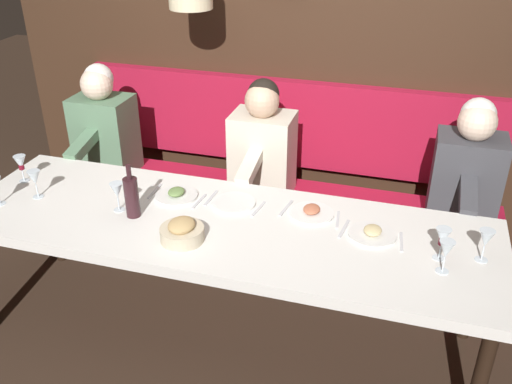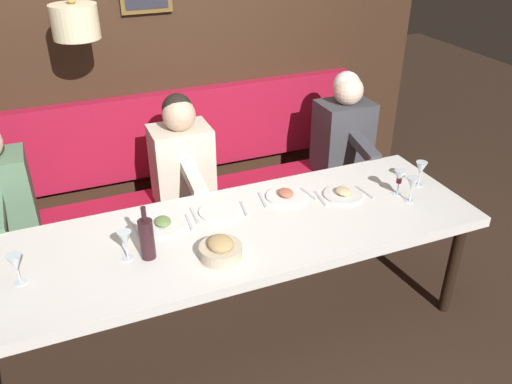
{
  "view_description": "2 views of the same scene",
  "coord_description": "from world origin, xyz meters",
  "px_view_note": "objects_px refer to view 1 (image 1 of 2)",
  "views": [
    {
      "loc": [
        -2.34,
        -0.88,
        2.28
      ],
      "look_at": [
        0.05,
        -0.17,
        0.92
      ],
      "focal_mm": 39.28,
      "sensor_mm": 36.0,
      "label": 1
    },
    {
      "loc": [
        -2.3,
        0.79,
        2.37
      ],
      "look_at": [
        0.05,
        -0.17,
        0.92
      ],
      "focal_mm": 36.94,
      "sensor_mm": 36.0,
      "label": 2
    }
  ],
  "objects_px": {
    "dining_table": "(222,232)",
    "diner_near": "(262,143)",
    "wine_glass_6": "(486,239)",
    "wine_glass_3": "(443,238)",
    "wine_glass_0": "(446,250)",
    "wine_bottle": "(132,196)",
    "wine_glass_2": "(35,179)",
    "wine_glass_4": "(21,164)",
    "diner_nearest": "(468,168)",
    "diner_middle": "(103,124)",
    "bread_bowl": "(182,231)",
    "wine_glass_1": "(117,191)"
  },
  "relations": [
    {
      "from": "dining_table",
      "to": "diner_near",
      "type": "height_order",
      "value": "diner_near"
    },
    {
      "from": "dining_table",
      "to": "wine_glass_6",
      "type": "xyz_separation_m",
      "value": [
        0.03,
        -1.28,
        0.18
      ]
    },
    {
      "from": "wine_glass_3",
      "to": "dining_table",
      "type": "bearing_deg",
      "value": 89.28
    },
    {
      "from": "wine_glass_0",
      "to": "wine_bottle",
      "type": "relative_size",
      "value": 0.55
    },
    {
      "from": "wine_glass_2",
      "to": "wine_glass_0",
      "type": "bearing_deg",
      "value": -91.93
    },
    {
      "from": "dining_table",
      "to": "wine_glass_4",
      "type": "distance_m",
      "value": 1.3
    },
    {
      "from": "wine_glass_0",
      "to": "diner_near",
      "type": "bearing_deg",
      "value": 48.85
    },
    {
      "from": "diner_nearest",
      "to": "wine_glass_0",
      "type": "bearing_deg",
      "value": 172.55
    },
    {
      "from": "diner_middle",
      "to": "wine_glass_6",
      "type": "height_order",
      "value": "diner_middle"
    },
    {
      "from": "diner_middle",
      "to": "wine_glass_3",
      "type": "relative_size",
      "value": 4.82
    },
    {
      "from": "diner_middle",
      "to": "wine_glass_4",
      "type": "relative_size",
      "value": 4.82
    },
    {
      "from": "wine_glass_0",
      "to": "wine_glass_6",
      "type": "xyz_separation_m",
      "value": [
        0.14,
        -0.18,
        0.0
      ]
    },
    {
      "from": "diner_middle",
      "to": "wine_bottle",
      "type": "bearing_deg",
      "value": -142.66
    },
    {
      "from": "wine_glass_0",
      "to": "wine_glass_2",
      "type": "bearing_deg",
      "value": 88.07
    },
    {
      "from": "wine_glass_2",
      "to": "wine_bottle",
      "type": "relative_size",
      "value": 0.55
    },
    {
      "from": "wine_glass_3",
      "to": "bread_bowl",
      "type": "height_order",
      "value": "wine_glass_3"
    },
    {
      "from": "dining_table",
      "to": "bread_bowl",
      "type": "bearing_deg",
      "value": 148.21
    },
    {
      "from": "diner_nearest",
      "to": "diner_near",
      "type": "distance_m",
      "value": 1.27
    },
    {
      "from": "diner_near",
      "to": "wine_glass_2",
      "type": "height_order",
      "value": "diner_near"
    },
    {
      "from": "diner_near",
      "to": "wine_glass_3",
      "type": "height_order",
      "value": "diner_near"
    },
    {
      "from": "wine_glass_1",
      "to": "wine_glass_2",
      "type": "distance_m",
      "value": 0.51
    },
    {
      "from": "diner_nearest",
      "to": "wine_glass_2",
      "type": "relative_size",
      "value": 4.82
    },
    {
      "from": "wine_glass_1",
      "to": "diner_middle",
      "type": "bearing_deg",
      "value": 34.06
    },
    {
      "from": "diner_nearest",
      "to": "wine_glass_0",
      "type": "relative_size",
      "value": 4.82
    },
    {
      "from": "wine_glass_0",
      "to": "wine_glass_3",
      "type": "height_order",
      "value": "same"
    },
    {
      "from": "dining_table",
      "to": "wine_glass_0",
      "type": "xyz_separation_m",
      "value": [
        -0.12,
        -1.11,
        0.18
      ]
    },
    {
      "from": "wine_glass_0",
      "to": "wine_glass_4",
      "type": "bearing_deg",
      "value": 84.79
    },
    {
      "from": "wine_glass_4",
      "to": "wine_glass_3",
      "type": "bearing_deg",
      "value": -92.79
    },
    {
      "from": "diner_nearest",
      "to": "diner_middle",
      "type": "bearing_deg",
      "value": 90.0
    },
    {
      "from": "diner_near",
      "to": "wine_bottle",
      "type": "xyz_separation_m",
      "value": [
        -0.95,
        0.44,
        0.04
      ]
    },
    {
      "from": "dining_table",
      "to": "diner_near",
      "type": "xyz_separation_m",
      "value": [
        0.88,
        0.03,
        0.13
      ]
    },
    {
      "from": "dining_table",
      "to": "diner_nearest",
      "type": "relative_size",
      "value": 3.62
    },
    {
      "from": "diner_near",
      "to": "wine_glass_1",
      "type": "bearing_deg",
      "value": 149.68
    },
    {
      "from": "diner_near",
      "to": "wine_glass_6",
      "type": "relative_size",
      "value": 4.82
    },
    {
      "from": "wine_glass_1",
      "to": "wine_glass_2",
      "type": "height_order",
      "value": "same"
    },
    {
      "from": "wine_glass_0",
      "to": "bread_bowl",
      "type": "height_order",
      "value": "wine_glass_0"
    },
    {
      "from": "wine_glass_0",
      "to": "wine_bottle",
      "type": "bearing_deg",
      "value": 88.38
    },
    {
      "from": "dining_table",
      "to": "wine_glass_2",
      "type": "distance_m",
      "value": 1.1
    },
    {
      "from": "dining_table",
      "to": "wine_glass_6",
      "type": "height_order",
      "value": "wine_glass_6"
    },
    {
      "from": "dining_table",
      "to": "bread_bowl",
      "type": "xyz_separation_m",
      "value": [
        -0.21,
        0.13,
        0.11
      ]
    },
    {
      "from": "diner_near",
      "to": "wine_glass_0",
      "type": "height_order",
      "value": "diner_near"
    },
    {
      "from": "dining_table",
      "to": "wine_glass_4",
      "type": "relative_size",
      "value": 17.44
    },
    {
      "from": "wine_glass_2",
      "to": "wine_glass_4",
      "type": "relative_size",
      "value": 1.0
    },
    {
      "from": "diner_nearest",
      "to": "wine_glass_1",
      "type": "xyz_separation_m",
      "value": [
        -0.92,
        1.81,
        0.04
      ]
    },
    {
      "from": "diner_nearest",
      "to": "wine_glass_1",
      "type": "relative_size",
      "value": 4.82
    },
    {
      "from": "wine_glass_1",
      "to": "wine_glass_0",
      "type": "bearing_deg",
      "value": -92.5
    },
    {
      "from": "wine_glass_3",
      "to": "wine_glass_6",
      "type": "xyz_separation_m",
      "value": [
        0.04,
        -0.19,
        0.0
      ]
    },
    {
      "from": "wine_glass_0",
      "to": "wine_glass_4",
      "type": "xyz_separation_m",
      "value": [
        0.22,
        2.39,
        -0.0
      ]
    },
    {
      "from": "wine_glass_0",
      "to": "wine_glass_6",
      "type": "height_order",
      "value": "same"
    },
    {
      "from": "dining_table",
      "to": "wine_glass_4",
      "type": "bearing_deg",
      "value": 85.47
    }
  ]
}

